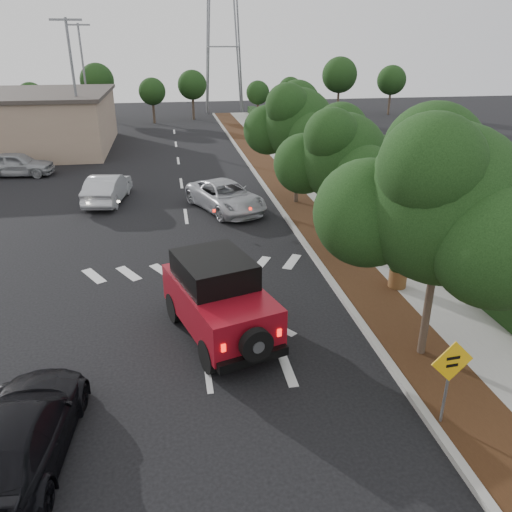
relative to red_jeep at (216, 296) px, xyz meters
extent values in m
plane|color=black|center=(-0.44, -1.58, -1.16)|extent=(120.00, 120.00, 0.00)
cube|color=#9E9B93|center=(4.16, 10.42, -1.08)|extent=(0.20, 70.00, 0.15)
cube|color=black|center=(5.16, 10.42, -1.10)|extent=(1.80, 70.00, 0.12)
cube|color=gray|center=(7.06, 10.42, -1.10)|extent=(2.00, 70.00, 0.12)
cube|color=black|center=(8.46, 10.42, -0.76)|extent=(0.80, 70.00, 0.80)
cylinder|color=black|center=(-1.15, 0.87, -0.72)|extent=(0.54, 0.92, 0.87)
cylinder|color=black|center=(0.48, 1.36, -0.72)|extent=(0.54, 0.92, 0.87)
cylinder|color=black|center=(-0.36, -1.76, -0.72)|extent=(0.54, 0.92, 0.87)
cylinder|color=black|center=(1.27, -1.28, -0.72)|extent=(0.54, 0.92, 0.87)
cube|color=maroon|center=(0.06, -0.20, -0.12)|extent=(3.04, 4.44, 1.09)
cube|color=black|center=(-0.03, 0.11, 0.77)|extent=(2.37, 2.65, 0.70)
cube|color=maroon|center=(-0.38, 1.27, -0.21)|extent=(1.98, 1.58, 0.90)
cube|color=black|center=(0.66, -2.22, -0.61)|extent=(1.85, 0.72, 0.24)
cylinder|color=black|center=(0.71, -2.37, -0.12)|extent=(0.86, 0.47, 0.83)
cube|color=#FF190C|center=(-0.07, -2.37, -0.12)|extent=(0.12, 0.07, 0.20)
cube|color=#FF190C|center=(1.36, -1.95, -0.12)|extent=(0.12, 0.07, 0.20)
imported|color=#B9BBC2|center=(1.54, 11.05, -0.47)|extent=(4.00, 5.50, 1.39)
imported|color=black|center=(-4.24, -4.03, -0.50)|extent=(2.23, 4.67, 1.31)
imported|color=#B8BAC0|center=(-4.24, 13.42, -0.44)|extent=(2.20, 4.57, 1.44)
imported|color=#9B9EA2|center=(-10.21, 19.89, -0.43)|extent=(4.45, 2.20, 1.46)
cylinder|color=slate|center=(4.36, -4.57, -0.11)|extent=(0.07, 0.07, 1.88)
cube|color=#F6B60C|center=(4.36, -4.59, 0.52)|extent=(0.96, 0.10, 0.96)
cube|color=black|center=(4.36, -4.61, 0.61)|extent=(0.30, 0.03, 0.07)
cube|color=black|center=(4.36, -4.61, 0.43)|extent=(0.27, 0.03, 0.07)
cylinder|color=brown|center=(6.16, 1.61, -0.74)|extent=(0.61, 0.61, 0.59)
sphere|color=black|center=(6.16, 1.61, -0.18)|extent=(0.74, 0.74, 0.74)
imported|color=black|center=(6.16, 1.61, -0.09)|extent=(0.65, 0.57, 0.70)
camera|label=1|loc=(-1.01, -12.20, 6.51)|focal=35.00mm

